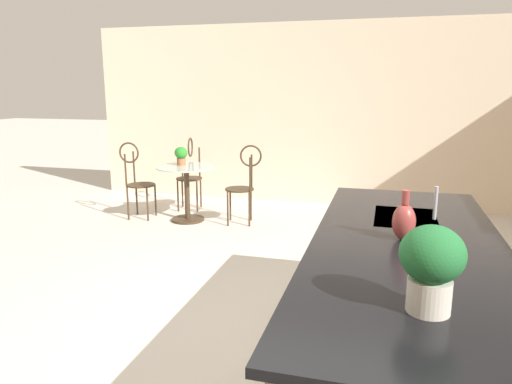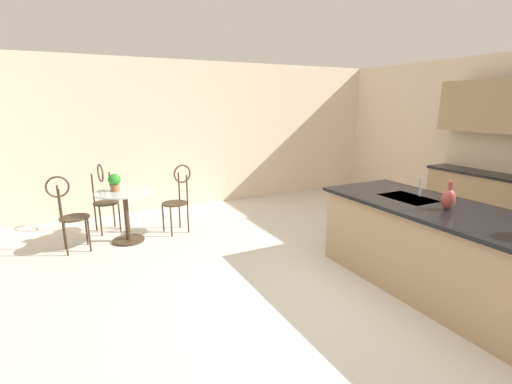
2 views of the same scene
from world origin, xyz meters
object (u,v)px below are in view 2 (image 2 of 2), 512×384
at_px(chair_toward_desk, 69,210).
at_px(potted_plant_on_table, 115,181).
at_px(bistro_table, 126,211).
at_px(chair_by_island, 178,196).
at_px(chair_near_window, 104,195).
at_px(vase_on_counter, 449,199).

height_order(chair_toward_desk, potted_plant_on_table, chair_toward_desk).
bearing_deg(bistro_table, chair_toward_desk, -87.15).
distance_m(chair_by_island, chair_toward_desk, 1.50).
xyz_separation_m(chair_near_window, chair_by_island, (0.55, 1.00, 0.00)).
relative_size(chair_toward_desk, vase_on_counter, 3.62).
height_order(chair_by_island, potted_plant_on_table, chair_by_island).
bearing_deg(potted_plant_on_table, chair_toward_desk, -78.53).
bearing_deg(chair_by_island, potted_plant_on_table, -90.70).
bearing_deg(chair_by_island, bistro_table, -84.26).
bearing_deg(potted_plant_on_table, chair_by_island, 89.30).
height_order(bistro_table, chair_toward_desk, chair_toward_desk).
bearing_deg(vase_on_counter, chair_near_window, -141.70).
xyz_separation_m(chair_by_island, potted_plant_on_table, (-0.01, -0.88, 0.31)).
xyz_separation_m(chair_by_island, vase_on_counter, (3.10, 1.89, 0.46)).
bearing_deg(potted_plant_on_table, bistro_table, 50.96).
xyz_separation_m(potted_plant_on_table, vase_on_counter, (3.11, 2.77, 0.15)).
bearing_deg(vase_on_counter, potted_plant_on_table, -138.34).
bearing_deg(chair_near_window, chair_toward_desk, -36.52).
bearing_deg(chair_toward_desk, bistro_table, 92.85).
height_order(bistro_table, vase_on_counter, vase_on_counter).
relative_size(potted_plant_on_table, vase_on_counter, 0.85).
relative_size(chair_near_window, chair_by_island, 1.00).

